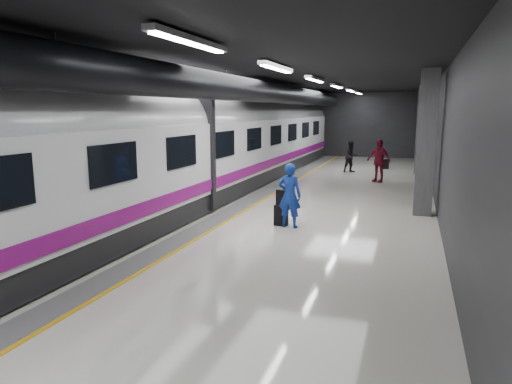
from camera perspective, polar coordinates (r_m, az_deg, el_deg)
The scene contains 9 objects.
ground at distance 14.10m, azimuth 1.29°, elevation -3.18°, with size 40.00×40.00×0.00m, color beige.
platform_hall at distance 14.72m, azimuth 1.42°, elevation 11.26°, with size 10.02×40.02×4.51m.
train at distance 15.08m, azimuth -10.57°, elevation 5.48°, with size 3.05×38.00×4.05m.
traveler_main at distance 12.78m, azimuth 4.22°, elevation -0.43°, with size 0.66×0.44×1.82m, color blue.
suitcase_main at distance 13.09m, azimuth 3.15°, elevation -2.91°, with size 0.37×0.23×0.60m, color black.
shoulder_bag at distance 12.99m, azimuth 3.29°, elevation -0.69°, with size 0.33×0.17×0.43m, color black.
traveler_far_a at distance 24.78m, azimuth 11.81°, elevation 4.37°, with size 0.82×0.64×1.69m, color black.
traveler_far_b at distance 21.71m, azimuth 15.09°, elevation 3.80°, with size 1.15×0.48×1.96m, color maroon.
suitcase_far at distance 26.75m, azimuth 15.81°, elevation 3.38°, with size 0.37×0.24×0.55m, color black.
Camera 1 is at (4.17, -13.07, 3.26)m, focal length 32.00 mm.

